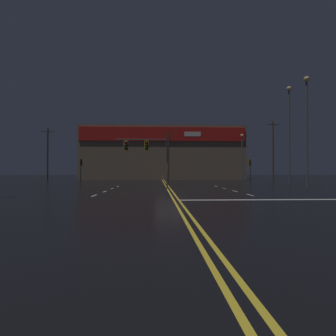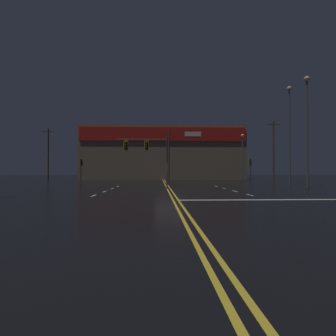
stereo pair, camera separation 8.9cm
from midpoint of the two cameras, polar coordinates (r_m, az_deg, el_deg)
ground_plane at (r=23.58m, az=0.41°, el=-4.77°), size 200.00×200.00×0.00m
road_markings at (r=21.91m, az=3.59°, el=-5.07°), size 16.10×60.00×0.01m
traffic_signal_median at (r=25.00m, az=-4.87°, el=4.10°), size 4.96×0.36×4.93m
traffic_signal_corner_northwest at (r=37.16m, az=-18.33°, el=0.58°), size 0.42×0.36×3.38m
traffic_signal_corner_northeast at (r=37.88m, az=17.53°, el=0.56°), size 0.42×0.36×3.39m
streetlight_near_right at (r=50.14m, az=15.97°, el=3.72°), size 0.56×0.56×8.51m
streetlight_median_approach at (r=35.60m, az=24.98°, el=8.70°), size 0.56×0.56×12.06m
streetlight_far_left at (r=30.84m, az=28.09°, el=9.55°), size 0.56×0.56×11.45m
building_backdrop at (r=55.80m, az=-1.08°, el=3.14°), size 32.89×10.23×10.78m
utility_pole_row at (r=48.50m, az=0.63°, el=3.44°), size 43.90×0.26×11.09m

